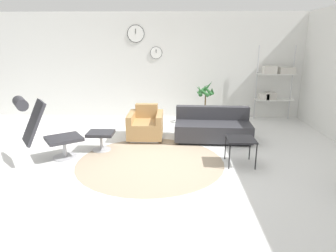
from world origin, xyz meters
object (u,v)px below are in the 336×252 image
at_px(armchair_red, 146,126).
at_px(shelf_unit, 274,82).
at_px(ottoman, 101,136).
at_px(potted_plant, 205,106).
at_px(side_table, 241,141).
at_px(lounge_chair, 43,126).
at_px(couch_low, 213,128).

distance_m(armchair_red, shelf_unit, 3.72).
height_order(ottoman, armchair_red, armchair_red).
bearing_deg(potted_plant, armchair_red, -136.94).
height_order(armchair_red, potted_plant, potted_plant).
relative_size(side_table, shelf_unit, 0.24).
xyz_separation_m(ottoman, armchair_red, (0.79, 0.79, -0.01)).
relative_size(lounge_chair, ottoman, 2.37).
bearing_deg(potted_plant, couch_low, -88.08).
distance_m(armchair_red, potted_plant, 1.92).
relative_size(ottoman, couch_low, 0.31).
relative_size(couch_low, shelf_unit, 0.83).
bearing_deg(couch_low, side_table, 106.11).
height_order(ottoman, side_table, side_table).
xyz_separation_m(couch_low, potted_plant, (-0.05, 1.38, 0.19)).
xyz_separation_m(ottoman, side_table, (2.56, -0.61, 0.14)).
distance_m(ottoman, shelf_unit, 4.78).
bearing_deg(shelf_unit, lounge_chair, -147.75).
relative_size(lounge_chair, couch_low, 0.72).
relative_size(lounge_chair, side_table, 2.47).
xyz_separation_m(armchair_red, potted_plant, (1.40, 1.31, 0.17)).
bearing_deg(ottoman, potted_plant, 43.78).
distance_m(ottoman, potted_plant, 3.04).
distance_m(potted_plant, shelf_unit, 1.95).
relative_size(lounge_chair, armchair_red, 1.41).
height_order(lounge_chair, armchair_red, lounge_chair).
xyz_separation_m(potted_plant, shelf_unit, (1.83, 0.38, 0.58)).
bearing_deg(side_table, ottoman, 166.49).
height_order(ottoman, shelf_unit, shelf_unit).
xyz_separation_m(armchair_red, couch_low, (1.45, -0.07, -0.02)).
xyz_separation_m(couch_low, side_table, (0.32, -1.34, 0.16)).
relative_size(armchair_red, couch_low, 0.51).
height_order(armchair_red, side_table, armchair_red).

